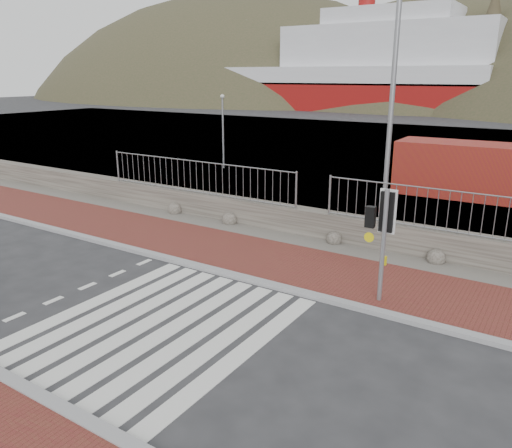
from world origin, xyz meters
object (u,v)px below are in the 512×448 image
Objects in this scene: ferry at (346,73)px; shipping_container at (463,169)px; streetlight at (399,81)px; traffic_signal_far at (383,222)px.

ferry reaches higher than shipping_container.
streetlight is 8.85m from shipping_container.
ferry reaches higher than traffic_signal_far.
ferry is 58.80m from shipping_container.
shipping_container is (27.54, -51.78, -4.19)m from ferry.
shipping_container is (0.70, 7.96, -3.81)m from streetlight.
ferry reaches higher than streetlight.
streetlight is (-1.33, 4.57, 2.99)m from traffic_signal_far.
shipping_container is (-0.63, 12.53, -0.82)m from traffic_signal_far.
ferry is 8.92× the size of shipping_container.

